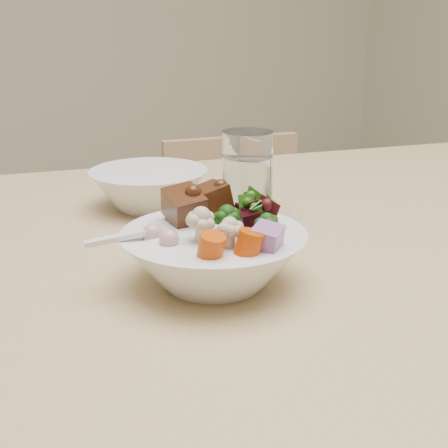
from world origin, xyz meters
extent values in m
cube|color=tan|center=(-0.04, -0.03, 0.77)|extent=(1.81, 1.20, 0.04)
cube|color=tan|center=(0.19, 0.57, 0.38)|extent=(0.40, 0.40, 0.04)
cube|color=tan|center=(0.21, 0.74, 0.57)|extent=(0.35, 0.08, 0.39)
cylinder|color=tan|center=(0.02, 0.45, 0.18)|extent=(0.03, 0.03, 0.36)
cylinder|color=tan|center=(0.31, 0.40, 0.18)|extent=(0.03, 0.03, 0.36)
cylinder|color=tan|center=(0.06, 0.74, 0.18)|extent=(0.03, 0.03, 0.36)
cylinder|color=tan|center=(0.36, 0.70, 0.18)|extent=(0.03, 0.03, 0.36)
sphere|color=black|center=(-0.24, -0.10, 0.86)|extent=(0.03, 0.03, 0.03)
sphere|color=beige|center=(-0.27, -0.10, 0.86)|extent=(0.04, 0.04, 0.04)
cube|color=black|center=(-0.20, -0.07, 0.85)|extent=(0.03, 0.03, 0.02)
cube|color=#935892|center=(-0.22, -0.15, 0.85)|extent=(0.04, 0.04, 0.03)
cylinder|color=#D55005|center=(-0.28, -0.14, 0.85)|extent=(0.03, 0.03, 0.03)
sphere|color=#CB918E|center=(-0.30, -0.10, 0.85)|extent=(0.02, 0.02, 0.02)
ellipsoid|color=white|center=(-0.30, -0.08, 0.85)|extent=(0.04, 0.03, 0.01)
cube|color=white|center=(-0.34, -0.06, 0.85)|extent=(0.06, 0.03, 0.01)
cylinder|color=white|center=(-0.10, 0.10, 0.85)|extent=(0.07, 0.07, 0.12)
cylinder|color=white|center=(-0.10, 0.10, 0.83)|extent=(0.06, 0.06, 0.08)
camera|label=1|loc=(-0.51, -0.63, 1.06)|focal=50.00mm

